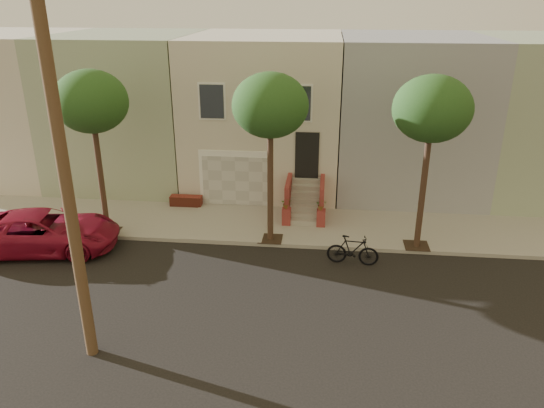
# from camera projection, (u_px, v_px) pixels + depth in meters

# --- Properties ---
(ground) EXTENTS (90.00, 90.00, 0.00)m
(ground) POSITION_uv_depth(u_px,v_px,m) (226.00, 295.00, 16.54)
(ground) COLOR black
(ground) RESTS_ON ground
(sidewalk) EXTENTS (40.00, 3.70, 0.15)m
(sidewalk) POSITION_uv_depth(u_px,v_px,m) (250.00, 224.00, 21.44)
(sidewalk) COLOR gray
(sidewalk) RESTS_ON ground
(house_row) EXTENTS (33.10, 11.70, 7.00)m
(house_row) POSITION_uv_depth(u_px,v_px,m) (266.00, 109.00, 25.48)
(house_row) COLOR beige
(house_row) RESTS_ON sidewalk
(tree_left) EXTENTS (2.70, 2.57, 6.30)m
(tree_left) POSITION_uv_depth(u_px,v_px,m) (91.00, 103.00, 18.70)
(tree_left) COLOR #2D2116
(tree_left) RESTS_ON sidewalk
(tree_mid) EXTENTS (2.70, 2.57, 6.30)m
(tree_mid) POSITION_uv_depth(u_px,v_px,m) (270.00, 107.00, 18.06)
(tree_mid) COLOR #2D2116
(tree_mid) RESTS_ON sidewalk
(tree_right) EXTENTS (2.70, 2.57, 6.30)m
(tree_right) POSITION_uv_depth(u_px,v_px,m) (432.00, 110.00, 17.51)
(tree_right) COLOR #2D2116
(tree_right) RESTS_ON sidewalk
(pickup_truck) EXTENTS (5.74, 3.29, 1.51)m
(pickup_truck) POSITION_uv_depth(u_px,v_px,m) (44.00, 231.00, 19.18)
(pickup_truck) COLOR maroon
(pickup_truck) RESTS_ON ground
(motorcycle) EXTENTS (1.86, 0.68, 1.09)m
(motorcycle) POSITION_uv_depth(u_px,v_px,m) (353.00, 250.00, 18.23)
(motorcycle) COLOR black
(motorcycle) RESTS_ON ground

